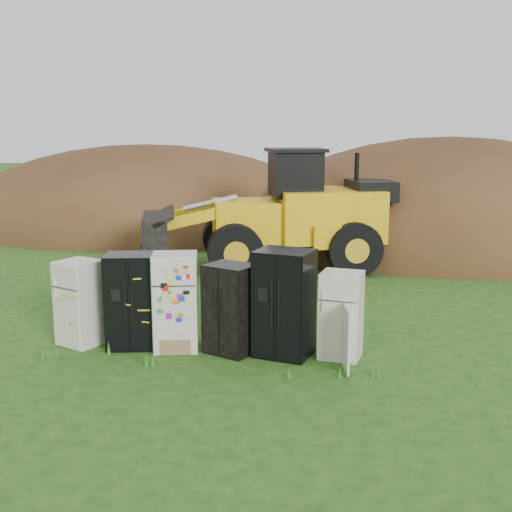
{
  "coord_description": "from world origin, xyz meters",
  "views": [
    {
      "loc": [
        2.7,
        -11.15,
        4.09
      ],
      "look_at": [
        0.56,
        2.0,
        1.42
      ],
      "focal_mm": 45.0,
      "sensor_mm": 36.0,
      "label": 1
    }
  ],
  "objects_px": {
    "fridge_leftmost": "(81,303)",
    "fridge_black_side": "(132,301)",
    "fridge_sticker": "(176,302)",
    "fridge_black_right": "(284,303)",
    "fridge_dark_mid": "(231,309)",
    "fridge_open_door": "(341,315)",
    "wheel_loader": "(265,210)"
  },
  "relations": [
    {
      "from": "fridge_dark_mid",
      "to": "fridge_open_door",
      "type": "xyz_separation_m",
      "value": [
        2.01,
        0.07,
        -0.04
      ]
    },
    {
      "from": "fridge_leftmost",
      "to": "wheel_loader",
      "type": "distance_m",
      "value": 7.58
    },
    {
      "from": "fridge_black_right",
      "to": "wheel_loader",
      "type": "height_order",
      "value": "wheel_loader"
    },
    {
      "from": "fridge_leftmost",
      "to": "wheel_loader",
      "type": "xyz_separation_m",
      "value": [
        2.5,
        7.1,
        0.94
      ]
    },
    {
      "from": "fridge_black_right",
      "to": "fridge_black_side",
      "type": "bearing_deg",
      "value": -165.87
    },
    {
      "from": "fridge_leftmost",
      "to": "fridge_dark_mid",
      "type": "distance_m",
      "value": 2.93
    },
    {
      "from": "fridge_dark_mid",
      "to": "fridge_black_right",
      "type": "height_order",
      "value": "fridge_black_right"
    },
    {
      "from": "fridge_sticker",
      "to": "fridge_black_right",
      "type": "xyz_separation_m",
      "value": [
        2.04,
        -0.0,
        0.07
      ]
    },
    {
      "from": "fridge_black_side",
      "to": "fridge_dark_mid",
      "type": "height_order",
      "value": "fridge_black_side"
    },
    {
      "from": "fridge_sticker",
      "to": "fridge_black_right",
      "type": "distance_m",
      "value": 2.04
    },
    {
      "from": "fridge_black_side",
      "to": "fridge_leftmost",
      "type": "bearing_deg",
      "value": 169.56
    },
    {
      "from": "fridge_open_door",
      "to": "fridge_black_side",
      "type": "bearing_deg",
      "value": -169.46
    },
    {
      "from": "fridge_sticker",
      "to": "fridge_open_door",
      "type": "relative_size",
      "value": 1.16
    },
    {
      "from": "fridge_sticker",
      "to": "fridge_black_right",
      "type": "relative_size",
      "value": 0.93
    },
    {
      "from": "fridge_dark_mid",
      "to": "fridge_black_right",
      "type": "xyz_separation_m",
      "value": [
        0.98,
        0.01,
        0.15
      ]
    },
    {
      "from": "fridge_leftmost",
      "to": "fridge_black_side",
      "type": "relative_size",
      "value": 0.91
    },
    {
      "from": "fridge_open_door",
      "to": "wheel_loader",
      "type": "relative_size",
      "value": 0.22
    },
    {
      "from": "wheel_loader",
      "to": "fridge_open_door",
      "type": "bearing_deg",
      "value": -87.82
    },
    {
      "from": "fridge_black_side",
      "to": "fridge_sticker",
      "type": "distance_m",
      "value": 0.85
    },
    {
      "from": "fridge_black_side",
      "to": "wheel_loader",
      "type": "xyz_separation_m",
      "value": [
        1.48,
        7.07,
        0.86
      ]
    },
    {
      "from": "fridge_dark_mid",
      "to": "fridge_black_right",
      "type": "bearing_deg",
      "value": 25.31
    },
    {
      "from": "fridge_leftmost",
      "to": "fridge_dark_mid",
      "type": "height_order",
      "value": "fridge_dark_mid"
    },
    {
      "from": "fridge_black_right",
      "to": "fridge_dark_mid",
      "type": "bearing_deg",
      "value": -164.89
    },
    {
      "from": "fridge_open_door",
      "to": "fridge_sticker",
      "type": "bearing_deg",
      "value": -169.23
    },
    {
      "from": "fridge_open_door",
      "to": "wheel_loader",
      "type": "height_order",
      "value": "wheel_loader"
    },
    {
      "from": "fridge_leftmost",
      "to": "fridge_sticker",
      "type": "height_order",
      "value": "fridge_sticker"
    },
    {
      "from": "fridge_leftmost",
      "to": "fridge_black_side",
      "type": "bearing_deg",
      "value": 25.67
    },
    {
      "from": "fridge_leftmost",
      "to": "fridge_black_right",
      "type": "height_order",
      "value": "fridge_black_right"
    },
    {
      "from": "fridge_black_side",
      "to": "fridge_black_right",
      "type": "height_order",
      "value": "fridge_black_right"
    },
    {
      "from": "fridge_black_side",
      "to": "wheel_loader",
      "type": "height_order",
      "value": "wheel_loader"
    },
    {
      "from": "fridge_dark_mid",
      "to": "wheel_loader",
      "type": "relative_size",
      "value": 0.23
    },
    {
      "from": "fridge_dark_mid",
      "to": "wheel_loader",
      "type": "xyz_separation_m",
      "value": [
        -0.43,
        7.09,
        0.93
      ]
    }
  ]
}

